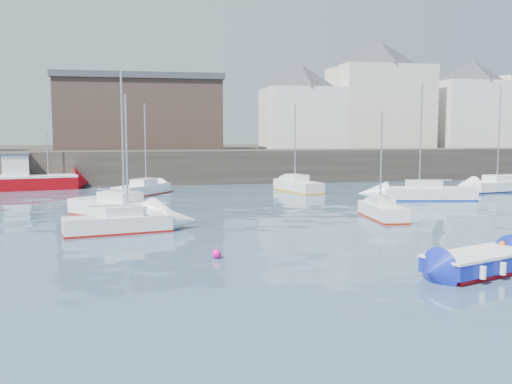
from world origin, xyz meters
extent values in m
plane|color=#2D4760|center=(0.00, 0.00, 0.00)|extent=(220.00, 220.00, 0.00)
cube|color=#28231E|center=(0.00, 35.00, 1.50)|extent=(90.00, 5.00, 3.00)
cube|color=#28231E|center=(0.00, 53.00, 1.40)|extent=(90.00, 32.00, 2.80)
cube|color=beige|center=(20.00, 42.00, 7.30)|extent=(10.00, 8.00, 9.00)
pyramid|color=#3A3D44|center=(20.00, 42.00, 13.20)|extent=(13.36, 13.36, 2.80)
cube|color=white|center=(31.00, 41.50, 6.55)|extent=(9.00, 7.00, 7.50)
pyramid|color=#3A3D44|center=(31.00, 41.50, 11.53)|extent=(11.88, 11.88, 2.45)
cube|color=white|center=(11.00, 41.50, 6.05)|extent=(8.00, 7.00, 6.50)
pyramid|color=#3A3D44|center=(11.00, 41.50, 10.53)|extent=(11.14, 11.14, 2.45)
cube|color=#3D2D26|center=(-6.00, 43.00, 6.30)|extent=(16.00, 10.00, 7.00)
cube|color=#3A3D44|center=(-6.00, 43.00, 10.10)|extent=(16.40, 10.40, 0.60)
cube|color=#96030A|center=(4.88, -1.09, 0.09)|extent=(3.83, 2.58, 0.18)
cube|color=#1120A5|center=(4.88, -1.09, 0.42)|extent=(4.19, 2.87, 0.48)
cube|color=white|center=(4.88, -1.09, 0.71)|extent=(4.27, 2.93, 0.09)
cube|color=white|center=(4.88, -1.09, 0.50)|extent=(3.29, 2.14, 0.44)
cube|color=tan|center=(4.88, -1.09, 0.61)|extent=(0.66, 1.18, 0.07)
cylinder|color=white|center=(3.63, -0.56, 0.39)|extent=(0.20, 0.20, 0.39)
cylinder|color=white|center=(4.26, -2.30, 0.39)|extent=(0.20, 0.20, 0.39)
cylinder|color=white|center=(4.56, -0.22, 0.39)|extent=(0.20, 0.20, 0.39)
cylinder|color=white|center=(5.20, -1.96, 0.39)|extent=(0.20, 0.20, 0.39)
cylinder|color=white|center=(5.49, 0.12, 0.39)|extent=(0.20, 0.20, 0.39)
cube|color=#96030A|center=(-14.91, 31.50, 0.50)|extent=(7.63, 3.97, 1.00)
cube|color=white|center=(-14.91, 31.50, 1.09)|extent=(7.63, 3.97, 0.18)
cube|color=white|center=(-15.99, 31.31, 2.00)|extent=(2.29, 2.14, 1.63)
cube|color=#3A3D44|center=(-15.99, 31.31, 2.91)|extent=(2.50, 2.35, 0.18)
cylinder|color=silver|center=(-13.57, 31.74, 3.00)|extent=(0.09, 0.09, 3.63)
cube|color=white|center=(-7.16, 9.33, 0.40)|extent=(5.12, 2.53, 0.80)
cube|color=#99120C|center=(-7.16, 9.33, 0.05)|extent=(5.17, 2.55, 0.11)
cube|color=white|center=(-6.92, 9.38, 1.03)|extent=(1.92, 1.50, 0.45)
cylinder|color=silver|center=(-6.68, 9.43, 3.62)|extent=(0.09, 0.09, 5.64)
cube|color=white|center=(-7.40, 14.41, 0.46)|extent=(5.60, 5.88, 0.92)
cube|color=maroon|center=(-7.40, 14.41, 0.06)|extent=(5.65, 5.93, 0.12)
cube|color=white|center=(-7.19, 14.18, 1.18)|extent=(2.54, 2.59, 0.51)
cylinder|color=silver|center=(-6.98, 13.95, 4.46)|extent=(0.10, 0.10, 7.08)
cube|color=white|center=(6.83, 10.94, 0.39)|extent=(1.70, 4.46, 0.79)
cube|color=#9A1B0A|center=(6.83, 10.94, 0.05)|extent=(1.71, 4.51, 0.11)
cube|color=white|center=(6.85, 11.15, 1.01)|extent=(1.15, 1.60, 0.44)
cylinder|color=silver|center=(6.86, 11.37, 3.31)|extent=(0.09, 0.09, 5.03)
cube|color=white|center=(13.51, 18.37, 0.43)|extent=(6.53, 3.19, 0.87)
cube|color=#092FA6|center=(13.51, 18.37, 0.06)|extent=(6.60, 3.22, 0.12)
cube|color=white|center=(13.20, 18.43, 1.11)|extent=(2.44, 1.90, 0.48)
cylinder|color=silver|center=(12.89, 18.50, 4.47)|extent=(0.10, 0.10, 7.20)
cube|color=white|center=(6.13, 25.44, 0.43)|extent=(2.90, 5.54, 0.87)
cube|color=gold|center=(6.13, 25.44, 0.06)|extent=(2.93, 5.60, 0.12)
cube|color=white|center=(6.06, 25.70, 1.11)|extent=(1.67, 2.10, 0.48)
cylinder|color=silver|center=(6.00, 25.96, 3.91)|extent=(0.10, 0.10, 6.08)
cube|color=white|center=(22.22, 22.53, 0.42)|extent=(6.75, 3.27, 0.83)
cube|color=#0B123D|center=(22.22, 22.53, 0.06)|extent=(6.82, 3.31, 0.11)
cube|color=white|center=(21.90, 22.47, 1.06)|extent=(2.52, 1.96, 0.46)
cylinder|color=silver|center=(21.59, 22.40, 4.56)|extent=(0.09, 0.09, 7.45)
cube|color=white|center=(-5.98, 25.38, 0.39)|extent=(4.43, 5.24, 0.79)
cube|color=maroon|center=(-5.98, 25.38, 0.05)|extent=(4.47, 5.29, 0.10)
cube|color=white|center=(-5.83, 25.59, 1.01)|extent=(2.10, 2.23, 0.44)
cylinder|color=silver|center=(-5.67, 25.80, 3.80)|extent=(0.09, 0.09, 6.03)
sphere|color=#F80C80|center=(-3.32, 3.07, 0.00)|extent=(0.36, 0.36, 0.36)
sphere|color=#F80C80|center=(6.66, 10.77, 0.00)|extent=(0.36, 0.36, 0.36)
sphere|color=#F80C80|center=(-6.76, 19.05, 0.00)|extent=(0.45, 0.45, 0.45)
camera|label=1|loc=(-6.06, -17.80, 4.73)|focal=40.00mm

